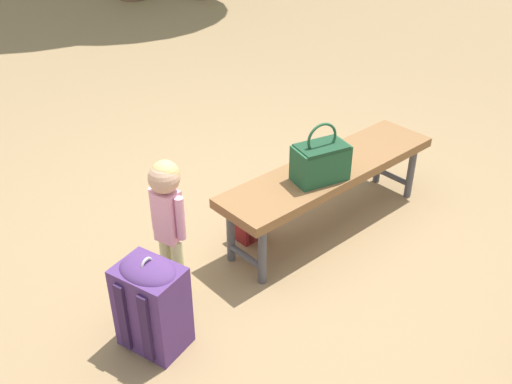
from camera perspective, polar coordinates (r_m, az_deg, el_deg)
name	(u,v)px	position (r m, az deg, el deg)	size (l,w,h in m)	color
ground_plane	(256,242)	(3.68, -0.01, -4.98)	(40.00, 40.00, 0.00)	#8C704C
park_bench	(330,174)	(3.65, 7.34, 1.80)	(1.64, 0.58, 0.45)	brown
handbag	(321,161)	(3.41, 6.39, 3.09)	(0.34, 0.22, 0.37)	#1E4C2D
child_standing	(167,208)	(3.05, -8.78, -1.60)	(0.17, 0.21, 0.82)	#CCCC8C
backpack_large	(152,302)	(2.90, -10.25, -10.62)	(0.35, 0.39, 0.54)	#4C2D66
backpack_small	(249,218)	(3.63, -0.66, -2.62)	(0.19, 0.17, 0.30)	maroon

